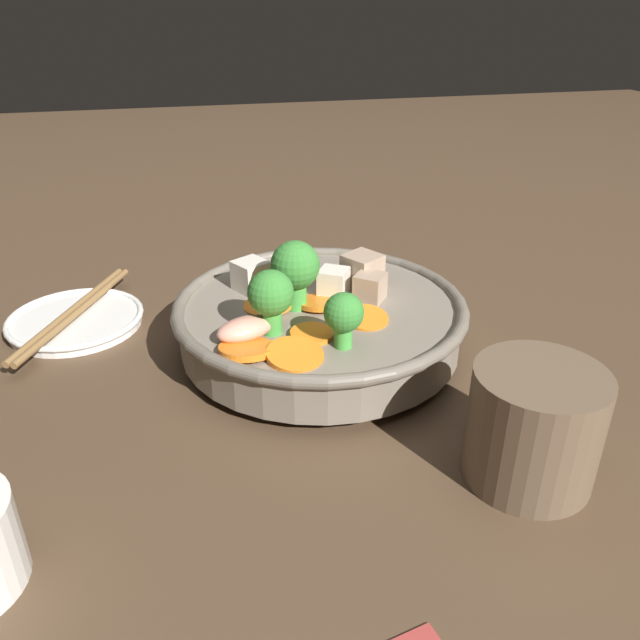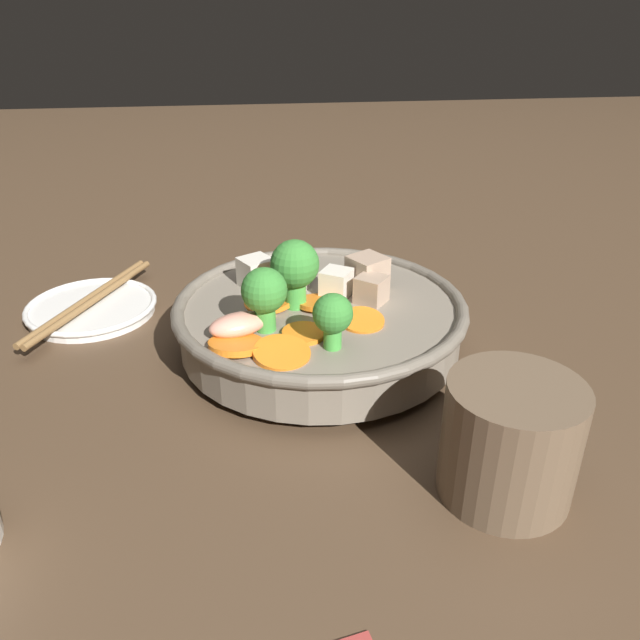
% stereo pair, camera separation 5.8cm
% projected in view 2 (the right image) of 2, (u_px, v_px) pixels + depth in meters
% --- Properties ---
extents(ground_plane, '(3.00, 3.00, 0.00)m').
position_uv_depth(ground_plane, '(320.00, 351.00, 0.59)').
color(ground_plane, '#4C3826').
extents(stirfry_bowl, '(0.27, 0.27, 0.11)m').
position_uv_depth(stirfry_bowl, '(319.00, 317.00, 0.57)').
color(stirfry_bowl, slate).
rests_on(stirfry_bowl, ground_plane).
extents(side_saucer, '(0.14, 0.14, 0.01)m').
position_uv_depth(side_saucer, '(92.00, 308.00, 0.66)').
color(side_saucer, white).
rests_on(side_saucer, ground_plane).
extents(dark_mug, '(0.11, 0.09, 0.08)m').
position_uv_depth(dark_mug, '(509.00, 439.00, 0.41)').
color(dark_mug, brown).
rests_on(dark_mug, ground_plane).
extents(chopsticks_pair, '(0.20, 0.10, 0.01)m').
position_uv_depth(chopsticks_pair, '(90.00, 300.00, 0.65)').
color(chopsticks_pair, olive).
rests_on(chopsticks_pair, side_saucer).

